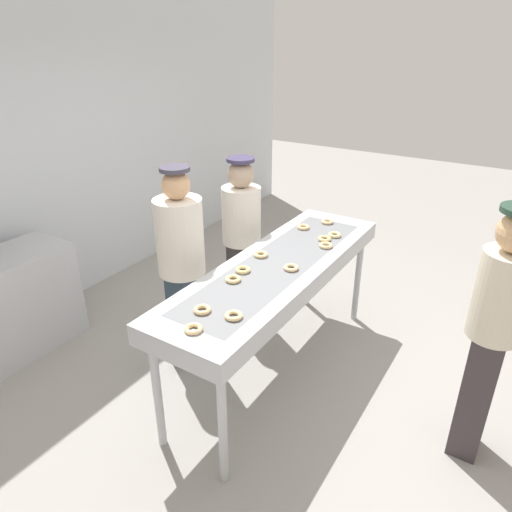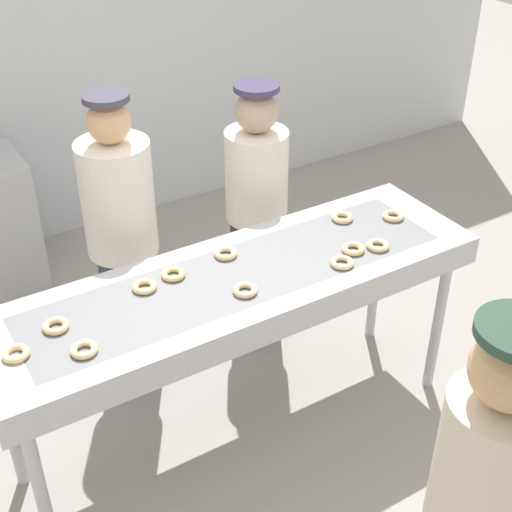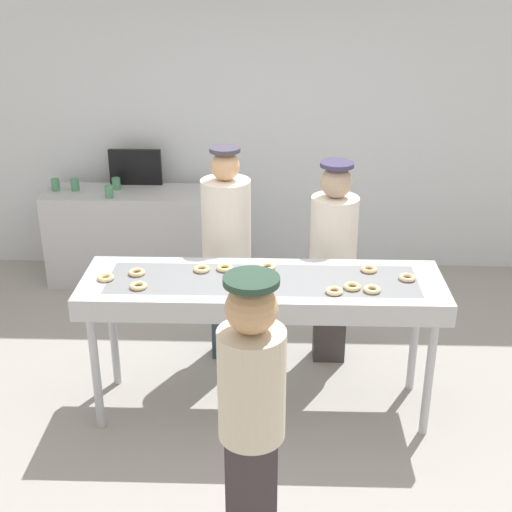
{
  "view_description": "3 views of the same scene",
  "coord_description": "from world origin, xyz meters",
  "px_view_note": "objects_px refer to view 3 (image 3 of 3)",
  "views": [
    {
      "loc": [
        -2.64,
        -1.49,
        2.48
      ],
      "look_at": [
        -0.11,
        0.12,
        1.05
      ],
      "focal_mm": 32.41,
      "sensor_mm": 36.0,
      "label": 1
    },
    {
      "loc": [
        -1.31,
        -2.3,
        2.81
      ],
      "look_at": [
        0.15,
        0.1,
        0.98
      ],
      "focal_mm": 50.34,
      "sensor_mm": 36.0,
      "label": 2
    },
    {
      "loc": [
        0.08,
        -4.03,
        2.92
      ],
      "look_at": [
        -0.04,
        0.05,
        1.12
      ],
      "focal_mm": 48.99,
      "sensor_mm": 36.0,
      "label": 3
    }
  ],
  "objects_px": {
    "plain_donut_9": "(369,269)",
    "plain_donut_7": "(138,286)",
    "paper_cup_2": "(75,185)",
    "plain_donut_1": "(225,268)",
    "paper_cup_1": "(109,191)",
    "plain_donut_6": "(106,278)",
    "plain_donut_4": "(267,267)",
    "plain_donut_2": "(372,289)",
    "paper_cup_3": "(116,184)",
    "plain_donut_10": "(255,287)",
    "customer_waiting": "(252,426)",
    "worker_baker": "(333,252)",
    "menu_display": "(135,167)",
    "plain_donut_3": "(334,291)",
    "worker_assistant": "(227,241)",
    "prep_counter": "(136,236)",
    "paper_cup_0": "(55,185)",
    "plain_donut_0": "(407,278)",
    "fryer_conveyor": "(262,291)",
    "plain_donut_8": "(352,287)",
    "plain_donut_11": "(137,272)"
  },
  "relations": [
    {
      "from": "plain_donut_9",
      "to": "plain_donut_7",
      "type": "bearing_deg",
      "value": -168.71
    },
    {
      "from": "plain_donut_7",
      "to": "paper_cup_2",
      "type": "bearing_deg",
      "value": 114.52
    },
    {
      "from": "plain_donut_9",
      "to": "plain_donut_1",
      "type": "bearing_deg",
      "value": -179.42
    },
    {
      "from": "plain_donut_7",
      "to": "paper_cup_1",
      "type": "distance_m",
      "value": 2.1
    },
    {
      "from": "plain_donut_6",
      "to": "plain_donut_4",
      "type": "bearing_deg",
      "value": 10.73
    },
    {
      "from": "plain_donut_2",
      "to": "paper_cup_3",
      "type": "distance_m",
      "value": 3.05
    },
    {
      "from": "paper_cup_2",
      "to": "plain_donut_10",
      "type": "bearing_deg",
      "value": -51.5
    },
    {
      "from": "plain_donut_1",
      "to": "customer_waiting",
      "type": "height_order",
      "value": "customer_waiting"
    },
    {
      "from": "worker_baker",
      "to": "menu_display",
      "type": "bearing_deg",
      "value": -29.67
    },
    {
      "from": "plain_donut_7",
      "to": "plain_donut_9",
      "type": "distance_m",
      "value": 1.5
    },
    {
      "from": "plain_donut_3",
      "to": "plain_donut_9",
      "type": "relative_size",
      "value": 1.0
    },
    {
      "from": "plain_donut_7",
      "to": "worker_baker",
      "type": "distance_m",
      "value": 1.51
    },
    {
      "from": "plain_donut_6",
      "to": "worker_baker",
      "type": "height_order",
      "value": "worker_baker"
    },
    {
      "from": "plain_donut_9",
      "to": "worker_assistant",
      "type": "distance_m",
      "value": 1.11
    },
    {
      "from": "plain_donut_1",
      "to": "prep_counter",
      "type": "height_order",
      "value": "plain_donut_1"
    },
    {
      "from": "plain_donut_9",
      "to": "paper_cup_0",
      "type": "height_order",
      "value": "plain_donut_9"
    },
    {
      "from": "plain_donut_0",
      "to": "plain_donut_10",
      "type": "relative_size",
      "value": 1.0
    },
    {
      "from": "fryer_conveyor",
      "to": "prep_counter",
      "type": "relative_size",
      "value": 1.45
    },
    {
      "from": "plain_donut_6",
      "to": "paper_cup_3",
      "type": "relative_size",
      "value": 0.99
    },
    {
      "from": "plain_donut_6",
      "to": "customer_waiting",
      "type": "relative_size",
      "value": 0.06
    },
    {
      "from": "fryer_conveyor",
      "to": "paper_cup_0",
      "type": "distance_m",
      "value": 2.82
    },
    {
      "from": "paper_cup_0",
      "to": "plain_donut_10",
      "type": "bearing_deg",
      "value": -48.66
    },
    {
      "from": "plain_donut_3",
      "to": "plain_donut_2",
      "type": "bearing_deg",
      "value": 7.02
    },
    {
      "from": "plain_donut_1",
      "to": "plain_donut_7",
      "type": "xyz_separation_m",
      "value": [
        -0.52,
        -0.28,
        0.0
      ]
    },
    {
      "from": "plain_donut_0",
      "to": "customer_waiting",
      "type": "distance_m",
      "value": 1.76
    },
    {
      "from": "plain_donut_0",
      "to": "plain_donut_4",
      "type": "height_order",
      "value": "same"
    },
    {
      "from": "plain_donut_10",
      "to": "worker_assistant",
      "type": "relative_size",
      "value": 0.07
    },
    {
      "from": "plain_donut_7",
      "to": "prep_counter",
      "type": "height_order",
      "value": "plain_donut_7"
    },
    {
      "from": "plain_donut_1",
      "to": "paper_cup_3",
      "type": "height_order",
      "value": "plain_donut_1"
    },
    {
      "from": "menu_display",
      "to": "paper_cup_3",
      "type": "bearing_deg",
      "value": -135.36
    },
    {
      "from": "plain_donut_4",
      "to": "prep_counter",
      "type": "xyz_separation_m",
      "value": [
        -1.27,
        1.85,
        -0.55
      ]
    },
    {
      "from": "worker_assistant",
      "to": "prep_counter",
      "type": "bearing_deg",
      "value": -44.54
    },
    {
      "from": "plain_donut_2",
      "to": "plain_donut_3",
      "type": "distance_m",
      "value": 0.24
    },
    {
      "from": "plain_donut_9",
      "to": "paper_cup_3",
      "type": "height_order",
      "value": "plain_donut_9"
    },
    {
      "from": "paper_cup_2",
      "to": "paper_cup_3",
      "type": "height_order",
      "value": "same"
    },
    {
      "from": "plain_donut_4",
      "to": "plain_donut_6",
      "type": "relative_size",
      "value": 1.0
    },
    {
      "from": "fryer_conveyor",
      "to": "paper_cup_3",
      "type": "height_order",
      "value": "paper_cup_3"
    },
    {
      "from": "plain_donut_10",
      "to": "plain_donut_8",
      "type": "bearing_deg",
      "value": 1.81
    },
    {
      "from": "plain_donut_6",
      "to": "paper_cup_3",
      "type": "bearing_deg",
      "value": 100.49
    },
    {
      "from": "plain_donut_11",
      "to": "worker_baker",
      "type": "distance_m",
      "value": 1.46
    },
    {
      "from": "plain_donut_8",
      "to": "customer_waiting",
      "type": "relative_size",
      "value": 0.06
    },
    {
      "from": "plain_donut_7",
      "to": "plain_donut_8",
      "type": "distance_m",
      "value": 1.34
    },
    {
      "from": "plain_donut_8",
      "to": "paper_cup_0",
      "type": "distance_m",
      "value": 3.31
    },
    {
      "from": "paper_cup_3",
      "to": "plain_donut_11",
      "type": "bearing_deg",
      "value": -74.13
    },
    {
      "from": "paper_cup_3",
      "to": "plain_donut_8",
      "type": "bearing_deg",
      "value": -48.22
    },
    {
      "from": "plain_donut_10",
      "to": "paper_cup_3",
      "type": "xyz_separation_m",
      "value": [
        -1.35,
        2.21,
        -0.05
      ]
    },
    {
      "from": "plain_donut_8",
      "to": "paper_cup_1",
      "type": "height_order",
      "value": "plain_donut_8"
    },
    {
      "from": "plain_donut_4",
      "to": "customer_waiting",
      "type": "distance_m",
      "value": 1.62
    },
    {
      "from": "paper_cup_0",
      "to": "paper_cup_2",
      "type": "height_order",
      "value": "same"
    },
    {
      "from": "prep_counter",
      "to": "menu_display",
      "type": "distance_m",
      "value": 0.65
    }
  ]
}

